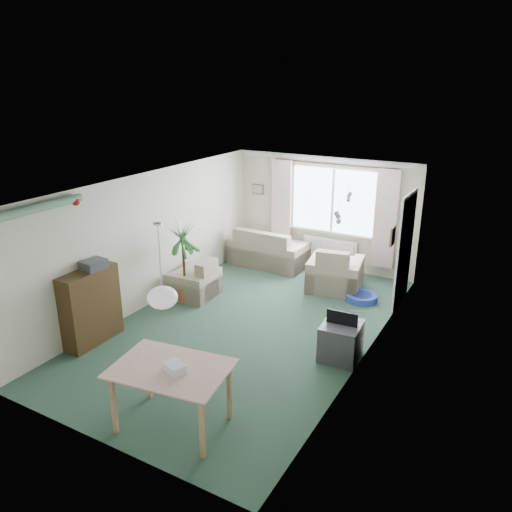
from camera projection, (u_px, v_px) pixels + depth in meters
The scene contains 25 objects.
ground at pixel (247, 326), 8.34m from camera, with size 6.50×6.50×0.00m, color #284334.
window at pixel (333, 200), 10.39m from camera, with size 1.80×0.03×1.30m, color white.
curtain_rod at pixel (334, 164), 10.06m from camera, with size 2.60×0.03×0.03m, color black.
curtain_left at pixel (282, 206), 10.91m from camera, with size 0.45×0.08×2.00m, color beige.
curtain_right at pixel (386, 219), 9.85m from camera, with size 0.45×0.08×2.00m, color beige.
radiator at pixel (330, 251), 10.73m from camera, with size 1.20×0.10×0.55m, color white.
doorway at pixel (405, 251), 8.89m from camera, with size 0.03×0.95×2.00m, color black.
pendant_lamp at pixel (162, 298), 5.86m from camera, with size 0.36×0.36×0.36m, color white.
tinsel_garland at pixel (33, 209), 6.57m from camera, with size 1.60×1.60×0.12m, color #196626.
bauble_cluster_a at pixel (348, 194), 7.73m from camera, with size 0.20×0.20×0.20m, color silver.
bauble_cluster_b at pixel (339, 213), 6.60m from camera, with size 0.20×0.20×0.20m, color silver.
wall_picture_back at pixel (258, 189), 11.20m from camera, with size 0.28×0.03×0.22m, color brown.
wall_picture_right at pixel (393, 236), 7.88m from camera, with size 0.03×0.24×0.30m, color brown.
sofa at pixel (269, 247), 10.93m from camera, with size 1.67×0.89×0.84m, color #C7B096.
armchair_corner at pixel (336, 267), 9.67m from camera, with size 0.99×0.94×0.89m, color beige.
armchair_left at pixel (194, 277), 9.37m from camera, with size 0.83×0.79×0.74m, color beige.
coffee_table at pixel (339, 273), 10.11m from camera, with size 0.77×0.43×0.35m, color black.
photo_frame at pixel (336, 262), 10.00m from camera, with size 0.12×0.02×0.16m, color brown.
bookshelf at pixel (91, 307), 7.66m from camera, with size 0.32×0.97×1.19m, color black.
hifi_box at pixel (93, 264), 7.52m from camera, with size 0.28×0.35×0.14m, color #36363B.
houseplant at pixel (184, 262), 9.01m from camera, with size 0.65×0.65×1.53m, color #1E581E.
dining_table at pixel (173, 397), 5.84m from camera, with size 1.23×0.82×0.77m, color #9D6F55.
gift_box at pixel (175, 368), 5.62m from camera, with size 0.25×0.18×0.12m, color white.
tv_cube at pixel (341, 341), 7.31m from camera, with size 0.55×0.60×0.55m, color #3D3D43.
pet_bed at pixel (361, 297), 9.29m from camera, with size 0.58×0.58×0.12m, color navy.
Camera 1 is at (3.78, -6.42, 3.92)m, focal length 35.00 mm.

